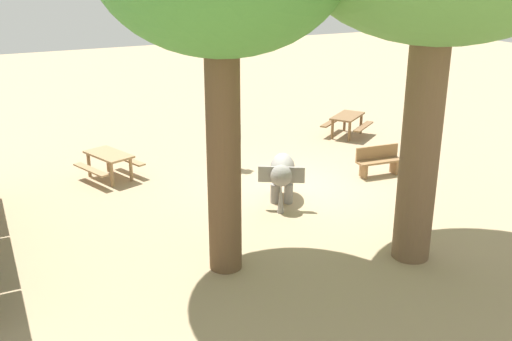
{
  "coord_description": "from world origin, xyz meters",
  "views": [
    {
      "loc": [
        -13.43,
        7.78,
        6.08
      ],
      "look_at": [
        -0.25,
        1.34,
        0.8
      ],
      "focal_mm": 41.37,
      "sensor_mm": 36.0,
      "label": 1
    }
  ],
  "objects_px": {
    "person_handler": "(234,139)",
    "picnic_table_far": "(347,120)",
    "picnic_table_near": "(109,160)",
    "elephant": "(282,173)",
    "wooden_bench": "(378,160)"
  },
  "relations": [
    {
      "from": "wooden_bench",
      "to": "person_handler",
      "type": "bearing_deg",
      "value": -28.48
    },
    {
      "from": "picnic_table_near",
      "to": "picnic_table_far",
      "type": "height_order",
      "value": "same"
    },
    {
      "from": "person_handler",
      "to": "picnic_table_far",
      "type": "distance_m",
      "value": 5.31
    },
    {
      "from": "elephant",
      "to": "wooden_bench",
      "type": "bearing_deg",
      "value": 128.2
    },
    {
      "from": "person_handler",
      "to": "wooden_bench",
      "type": "relative_size",
      "value": 1.13
    },
    {
      "from": "picnic_table_near",
      "to": "elephant",
      "type": "bearing_deg",
      "value": 25.53
    },
    {
      "from": "wooden_bench",
      "to": "picnic_table_far",
      "type": "distance_m",
      "value": 4.1
    },
    {
      "from": "picnic_table_far",
      "to": "picnic_table_near",
      "type": "bearing_deg",
      "value": -30.72
    },
    {
      "from": "elephant",
      "to": "wooden_bench",
      "type": "distance_m",
      "value": 3.55
    },
    {
      "from": "elephant",
      "to": "wooden_bench",
      "type": "xyz_separation_m",
      "value": [
        0.47,
        -3.5,
        -0.31
      ]
    },
    {
      "from": "person_handler",
      "to": "picnic_table_near",
      "type": "distance_m",
      "value": 3.72
    },
    {
      "from": "elephant",
      "to": "wooden_bench",
      "type": "relative_size",
      "value": 1.18
    },
    {
      "from": "wooden_bench",
      "to": "picnic_table_near",
      "type": "distance_m",
      "value": 7.9
    },
    {
      "from": "picnic_table_near",
      "to": "picnic_table_far",
      "type": "bearing_deg",
      "value": 74.12
    },
    {
      "from": "picnic_table_near",
      "to": "picnic_table_far",
      "type": "relative_size",
      "value": 0.92
    }
  ]
}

